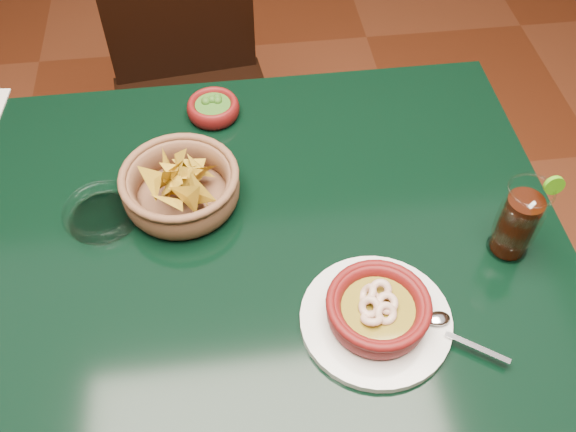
{
  "coord_description": "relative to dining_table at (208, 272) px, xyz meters",
  "views": [
    {
      "loc": [
        0.06,
        -0.65,
        1.59
      ],
      "look_at": [
        0.14,
        -0.02,
        0.81
      ],
      "focal_mm": 40.0,
      "sensor_mm": 36.0,
      "label": 1
    }
  ],
  "objects": [
    {
      "name": "shrimp_plate",
      "position": [
        0.25,
        -0.19,
        0.13
      ],
      "size": [
        0.29,
        0.23,
        0.07
      ],
      "color": "silver",
      "rests_on": "dining_table"
    },
    {
      "name": "chip_basket",
      "position": [
        -0.03,
        0.09,
        0.14
      ],
      "size": [
        0.23,
        0.23,
        0.14
      ],
      "color": "brown",
      "rests_on": "dining_table"
    },
    {
      "name": "guacamole_ramekin",
      "position": [
        0.03,
        0.3,
        0.12
      ],
      "size": [
        0.12,
        0.12,
        0.04
      ],
      "color": "#520C0C",
      "rests_on": "dining_table"
    },
    {
      "name": "ground",
      "position": [
        0.0,
        0.0,
        -0.65
      ],
      "size": [
        7.0,
        7.0,
        0.0
      ],
      "primitive_type": "plane",
      "color": "#471C0C",
      "rests_on": "ground"
    },
    {
      "name": "cola_drink",
      "position": [
        0.49,
        -0.08,
        0.17
      ],
      "size": [
        0.14,
        0.14,
        0.16
      ],
      "color": "white",
      "rests_on": "dining_table"
    },
    {
      "name": "dining_table",
      "position": [
        0.0,
        0.0,
        0.0
      ],
      "size": [
        1.2,
        0.8,
        0.75
      ],
      "color": "black",
      "rests_on": "ground"
    },
    {
      "name": "dining_chair",
      "position": [
        -0.03,
        0.71,
        -0.16
      ],
      "size": [
        0.45,
        0.45,
        0.88
      ],
      "color": "black",
      "rests_on": "ground"
    },
    {
      "name": "glass_ashtray",
      "position": [
        -0.16,
        0.06,
        0.11
      ],
      "size": [
        0.14,
        0.14,
        0.03
      ],
      "color": "white",
      "rests_on": "dining_table"
    }
  ]
}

